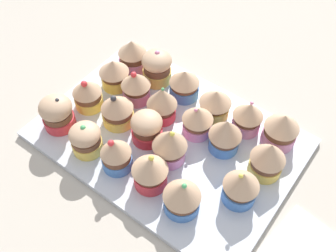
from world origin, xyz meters
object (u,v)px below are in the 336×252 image
object	(u,v)px
cupcake_17	(182,196)
cupcake_20	(86,139)
cupcake_5	(133,54)
cupcake_15	(117,109)
cupcake_1	(248,117)
cupcake_3	(184,83)
cupcake_14	(147,127)
cupcake_18	(150,171)
cupcake_19	(116,154)
cupcake_7	(225,134)
cupcake_0	(281,129)
cupcake_8	(198,120)
baking_tray	(168,138)
cupcake_4	(157,67)
cupcake_16	(87,93)
cupcake_10	(136,86)
cupcake_12	(241,186)
cupcake_2	(215,103)
cupcake_21	(57,113)
cupcake_6	(268,158)
cupcake_9	(162,103)
cupcake_13	(170,144)
cupcake_11	(114,73)

from	to	relation	value
cupcake_17	cupcake_20	distance (cm)	20.20
cupcake_5	cupcake_15	size ratio (longest dim) A/B	1.00
cupcake_5	cupcake_1	bearing A→B (deg)	179.30
cupcake_3	cupcake_14	world-z (taller)	cupcake_3
cupcake_18	cupcake_19	world-z (taller)	cupcake_19
cupcake_17	cupcake_7	bearing A→B (deg)	-86.61
cupcake_0	cupcake_8	size ratio (longest dim) A/B	1.08
cupcake_14	cupcake_17	bearing A→B (deg)	150.07
baking_tray	cupcake_8	distance (cm)	6.76
cupcake_15	cupcake_17	size ratio (longest dim) A/B	0.96
cupcake_4	cupcake_14	xyz separation A→B (cm)	(-7.82, 13.07, -0.50)
baking_tray	cupcake_19	xyz separation A→B (cm)	(3.20, 10.40, 4.11)
cupcake_5	cupcake_16	size ratio (longest dim) A/B	0.98
cupcake_18	cupcake_15	bearing A→B (deg)	-27.71
cupcake_7	cupcake_10	xyz separation A→B (cm)	(20.15, 0.12, -0.31)
cupcake_8	cupcake_12	distance (cm)	15.14
cupcake_2	cupcake_7	size ratio (longest dim) A/B	0.83
cupcake_16	cupcake_21	size ratio (longest dim) A/B	1.01
baking_tray	cupcake_4	world-z (taller)	cupcake_4
cupcake_8	cupcake_12	bearing A→B (deg)	151.12
cupcake_10	cupcake_17	bearing A→B (deg)	146.30
cupcake_7	cupcake_14	size ratio (longest dim) A/B	1.21
cupcake_16	cupcake_19	bearing A→B (deg)	152.14
cupcake_12	cupcake_17	world-z (taller)	cupcake_12
cupcake_12	cupcake_6	bearing A→B (deg)	-97.52
cupcake_4	cupcake_8	distance (cm)	15.63
cupcake_7	cupcake_20	xyz separation A→B (cm)	(19.34, 14.88, -0.89)
cupcake_16	cupcake_17	world-z (taller)	cupcake_17
cupcake_10	cupcake_14	xyz separation A→B (cm)	(-7.81, 6.41, -0.51)
cupcake_10	cupcake_21	size ratio (longest dim) A/B	1.03
cupcake_9	cupcake_13	bearing A→B (deg)	135.39
cupcake_8	cupcake_21	world-z (taller)	cupcake_21
cupcake_4	cupcake_20	distance (cm)	21.44
cupcake_21	cupcake_12	bearing A→B (deg)	-169.01
cupcake_5	cupcake_13	world-z (taller)	cupcake_13
cupcake_6	cupcake_11	size ratio (longest dim) A/B	1.15
cupcake_2	cupcake_6	world-z (taller)	cupcake_6
cupcake_11	cupcake_21	distance (cm)	14.18
cupcake_1	cupcake_3	size ratio (longest dim) A/B	1.08
cupcake_7	cupcake_19	world-z (taller)	cupcake_7
cupcake_8	cupcake_15	world-z (taller)	cupcake_15
cupcake_7	cupcake_19	size ratio (longest dim) A/B	1.03
cupcake_4	cupcake_7	bearing A→B (deg)	162.02
cupcake_10	cupcake_19	size ratio (longest dim) A/B	1.01
cupcake_14	cupcake_9	bearing A→B (deg)	-81.14
cupcake_0	cupcake_17	size ratio (longest dim) A/B	0.99
cupcake_21	cupcake_15	bearing A→B (deg)	-138.67
cupcake_6	cupcake_2	bearing A→B (deg)	-22.26
cupcake_4	cupcake_15	world-z (taller)	cupcake_4
cupcake_1	cupcake_9	xyz separation A→B (cm)	(14.21, 7.07, 0.54)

